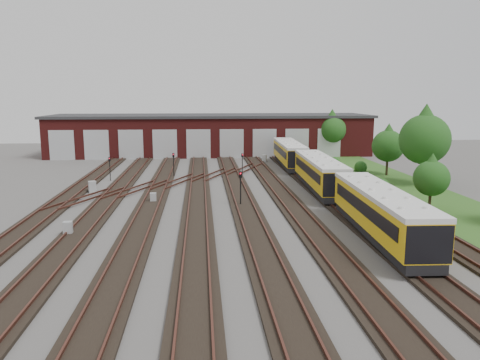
{
  "coord_description": "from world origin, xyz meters",
  "views": [
    {
      "loc": [
        -1.62,
        -36.32,
        9.31
      ],
      "look_at": [
        1.77,
        4.15,
        2.0
      ],
      "focal_mm": 35.0,
      "sensor_mm": 36.0,
      "label": 1
    }
  ],
  "objects": [
    {
      "name": "relay_cabinet_2",
      "position": [
        -5.9,
        4.51,
        0.45
      ],
      "size": [
        0.57,
        0.49,
        0.89
      ],
      "primitive_type": "cube",
      "rotation": [
        0.0,
        0.0,
        0.08
      ],
      "color": "#979A9C",
      "rests_on": "ground"
    },
    {
      "name": "bush_1",
      "position": [
        16.69,
        25.9,
        0.64
      ],
      "size": [
        1.29,
        1.29,
        1.29
      ],
      "primitive_type": "sphere",
      "color": "#184112",
      "rests_on": "ground"
    },
    {
      "name": "relay_cabinet_0",
      "position": [
        -10.67,
        -5.01,
        0.49
      ],
      "size": [
        0.62,
        0.54,
        0.98
      ],
      "primitive_type": "cube",
      "rotation": [
        0.0,
        0.0,
        0.08
      ],
      "color": "#979A9C",
      "rests_on": "ground"
    },
    {
      "name": "signal_mast_3",
      "position": [
        3.25,
        18.61,
        1.67
      ],
      "size": [
        0.25,
        0.24,
        2.59
      ],
      "rotation": [
        0.0,
        0.0,
        0.31
      ],
      "color": "black",
      "rests_on": "ground"
    },
    {
      "name": "relay_cabinet_3",
      "position": [
        7.38,
        29.5,
        0.52
      ],
      "size": [
        0.76,
        0.69,
        1.04
      ],
      "primitive_type": "cube",
      "rotation": [
        0.0,
        0.0,
        -0.32
      ],
      "color": "#979A9C",
      "rests_on": "ground"
    },
    {
      "name": "grass_verge",
      "position": [
        19.0,
        10.0,
        0.03
      ],
      "size": [
        8.0,
        55.0,
        0.05
      ],
      "primitive_type": "cube",
      "color": "#22511B",
      "rests_on": "ground"
    },
    {
      "name": "metro_train",
      "position": [
        10.0,
        8.43,
        1.86
      ],
      "size": [
        3.2,
        46.52,
        2.98
      ],
      "rotation": [
        0.0,
        0.0,
        -0.04
      ],
      "color": "black",
      "rests_on": "ground"
    },
    {
      "name": "tree_1",
      "position": [
        20.31,
        16.79,
        3.98
      ],
      "size": [
        3.74,
        3.74,
        6.19
      ],
      "color": "#302315",
      "rests_on": "ground"
    },
    {
      "name": "tree_2",
      "position": [
        21.47,
        10.26,
        5.51
      ],
      "size": [
        5.18,
        5.18,
        8.58
      ],
      "color": "#302315",
      "rests_on": "ground"
    },
    {
      "name": "signal_mast_0",
      "position": [
        -11.76,
        16.0,
        1.69
      ],
      "size": [
        0.23,
        0.21,
        2.63
      ],
      "rotation": [
        0.0,
        0.0,
        0.09
      ],
      "color": "black",
      "rests_on": "ground"
    },
    {
      "name": "relay_cabinet_4",
      "position": [
        9.5,
        12.42,
        0.44
      ],
      "size": [
        0.57,
        0.49,
        0.88
      ],
      "primitive_type": "cube",
      "rotation": [
        0.0,
        0.0,
        0.11
      ],
      "color": "#979A9C",
      "rests_on": "ground"
    },
    {
      "name": "signal_mast_1",
      "position": [
        1.69,
        2.66,
        1.94
      ],
      "size": [
        0.28,
        0.27,
        3.01
      ],
      "rotation": [
        0.0,
        0.0,
        -0.15
      ],
      "color": "black",
      "rests_on": "ground"
    },
    {
      "name": "bush_2",
      "position": [
        18.2,
        19.85,
        0.78
      ],
      "size": [
        1.57,
        1.57,
        1.57
      ],
      "primitive_type": "sphere",
      "color": "#184112",
      "rests_on": "ground"
    },
    {
      "name": "tree_0",
      "position": [
        18.66,
        35.0,
        4.74
      ],
      "size": [
        4.45,
        4.45,
        7.37
      ],
      "color": "#302315",
      "rests_on": "ground"
    },
    {
      "name": "signal_mast_2",
      "position": [
        -4.82,
        17.63,
        1.82
      ],
      "size": [
        0.24,
        0.23,
        2.83
      ],
      "rotation": [
        0.0,
        0.0,
        0.03
      ],
      "color": "black",
      "rests_on": "ground"
    },
    {
      "name": "relay_cabinet_1",
      "position": [
        -12.27,
        9.49,
        0.57
      ],
      "size": [
        0.85,
        0.79,
        1.14
      ],
      "primitive_type": "cube",
      "rotation": [
        0.0,
        0.0,
        0.39
      ],
      "color": "#979A9C",
      "rests_on": "ground"
    },
    {
      "name": "bush_0",
      "position": [
        16.07,
        7.63,
        0.78
      ],
      "size": [
        1.56,
        1.56,
        1.56
      ],
      "primitive_type": "sphere",
      "color": "#184112",
      "rests_on": "ground"
    },
    {
      "name": "maintenance_shed",
      "position": [
        -0.01,
        39.97,
        3.2
      ],
      "size": [
        51.0,
        12.5,
        6.35
      ],
      "color": "#561615",
      "rests_on": "ground"
    },
    {
      "name": "ground",
      "position": [
        0.0,
        0.0,
        0.0
      ],
      "size": [
        120.0,
        120.0,
        0.0
      ],
      "primitive_type": "plane",
      "color": "#484543",
      "rests_on": "ground"
    },
    {
      "name": "tree_3",
      "position": [
        16.99,
        -0.39,
        3.08
      ],
      "size": [
        2.89,
        2.89,
        4.79
      ],
      "color": "#302315",
      "rests_on": "ground"
    },
    {
      "name": "track_network",
      "position": [
        -0.17,
        0.59,
        0.11
      ],
      "size": [
        30.4,
        70.0,
        0.33
      ],
      "color": "black",
      "rests_on": "ground"
    }
  ]
}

